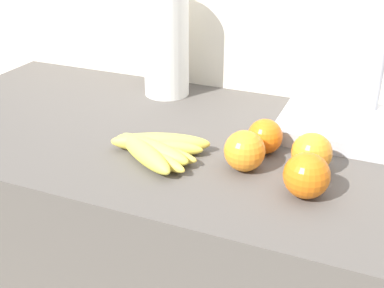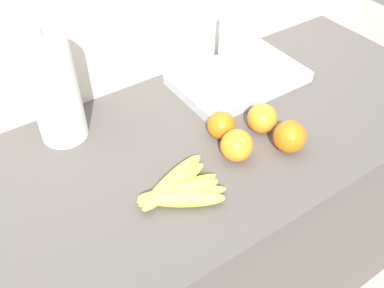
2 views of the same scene
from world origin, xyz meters
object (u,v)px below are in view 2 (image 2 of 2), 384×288
paper_towel_roll (54,91)px  orange_right (221,125)px  orange_back_left (290,137)px  orange_far_right (262,118)px  banana_bunch (178,190)px  orange_back_right (237,145)px  sink_basin (238,77)px

paper_towel_roll → orange_right: bearing=-34.8°
orange_back_left → paper_towel_roll: bearing=140.5°
orange_right → orange_far_right: 0.11m
banana_bunch → orange_back_left: size_ratio=2.54×
orange_back_right → sink_basin: size_ratio=0.21×
orange_far_right → orange_back_right: (-0.12, -0.04, 0.00)m
orange_back_right → paper_towel_roll: paper_towel_roll is taller
banana_bunch → orange_back_left: (0.32, -0.03, 0.02)m
banana_bunch → orange_back_right: bearing=7.4°
banana_bunch → orange_back_right: (0.19, 0.02, 0.02)m
banana_bunch → paper_towel_roll: 0.39m
orange_far_right → orange_back_right: orange_back_right is taller
sink_basin → orange_back_right: bearing=-129.6°
orange_back_right → sink_basin: sink_basin is taller
paper_towel_roll → sink_basin: size_ratio=0.80×
orange_right → paper_towel_roll: (-0.34, 0.23, 0.10)m
banana_bunch → paper_towel_roll: paper_towel_roll is taller
orange_far_right → orange_back_left: orange_back_left is taller
banana_bunch → orange_back_right: orange_back_right is taller
banana_bunch → orange_far_right: 0.32m
orange_right → orange_far_right: bearing=-21.7°
paper_towel_roll → sink_basin: 0.54m
banana_bunch → sink_basin: (0.39, 0.28, 0.00)m
orange_back_right → banana_bunch: bearing=-172.6°
orange_back_right → paper_towel_roll: bearing=134.9°
banana_bunch → paper_towel_roll: bearing=111.1°
orange_back_right → orange_right: bearing=78.5°
orange_back_left → orange_back_right: (-0.13, 0.05, -0.00)m
banana_bunch → orange_back_right: 0.19m
orange_far_right → sink_basin: bearing=67.1°
orange_back_left → paper_towel_roll: paper_towel_roll is taller
orange_back_left → sink_basin: bearing=75.2°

